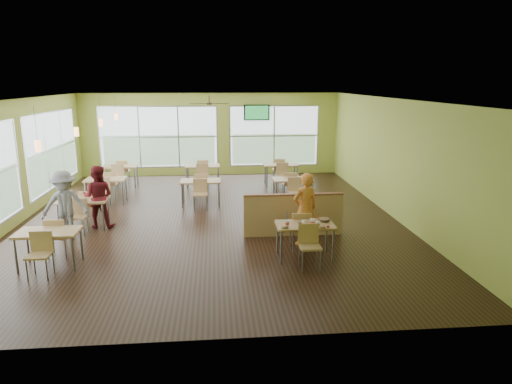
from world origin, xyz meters
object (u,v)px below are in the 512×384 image
at_px(main_table, 305,229).
at_px(food_basket, 324,220).
at_px(man_plaid, 305,209).
at_px(half_wall_divider, 293,214).

bearing_deg(main_table, food_basket, 18.10).
xyz_separation_m(man_plaid, food_basket, (0.28, -0.69, -0.05)).
distance_m(main_table, man_plaid, 0.87).
height_order(man_plaid, food_basket, man_plaid).
xyz_separation_m(half_wall_divider, food_basket, (0.44, -1.31, 0.26)).
relative_size(half_wall_divider, food_basket, 9.30).
height_order(half_wall_divider, man_plaid, man_plaid).
distance_m(half_wall_divider, man_plaid, 0.71).
xyz_separation_m(main_table, food_basket, (0.44, 0.14, 0.15)).
xyz_separation_m(main_table, half_wall_divider, (0.00, 1.45, -0.11)).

